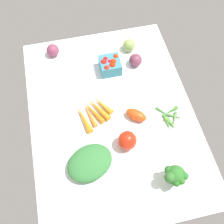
# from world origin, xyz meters

# --- Properties ---
(tablecloth) EXTENTS (1.04, 0.76, 0.02)m
(tablecloth) POSITION_xyz_m (0.00, 0.00, 0.01)
(tablecloth) COLOR white
(tablecloth) RESTS_ON ground
(carrot_bunch) EXTENTS (0.19, 0.18, 0.03)m
(carrot_bunch) POSITION_xyz_m (-0.03, -0.08, 0.03)
(carrot_bunch) COLOR orange
(carrot_bunch) RESTS_ON tablecloth
(bell_pepper_red) EXTENTS (0.11, 0.11, 0.09)m
(bell_pepper_red) POSITION_xyz_m (0.16, 0.03, 0.07)
(bell_pepper_red) COLOR red
(bell_pepper_red) RESTS_ON tablecloth
(red_onion_center) EXTENTS (0.07, 0.07, 0.07)m
(red_onion_center) POSITION_xyz_m (-0.26, 0.18, 0.05)
(red_onion_center) COLOR brown
(red_onion_center) RESTS_ON tablecloth
(red_onion_near_basket) EXTENTS (0.07, 0.07, 0.07)m
(red_onion_near_basket) POSITION_xyz_m (-0.42, -0.22, 0.05)
(red_onion_near_basket) COLOR #813954
(red_onion_near_basket) RESTS_ON tablecloth
(heirloom_tomato_green) EXTENTS (0.07, 0.07, 0.07)m
(heirloom_tomato_green) POSITION_xyz_m (-0.37, 0.17, 0.05)
(heirloom_tomato_green) COLOR #88A453
(heirloom_tomato_green) RESTS_ON tablecloth
(broccoli_head) EXTENTS (0.09, 0.10, 0.11)m
(broccoli_head) POSITION_xyz_m (0.36, 0.17, 0.09)
(broccoli_head) COLOR #9CC88C
(broccoli_head) RESTS_ON tablecloth
(okra_pile) EXTENTS (0.15, 0.12, 0.02)m
(okra_pile) POSITION_xyz_m (0.09, 0.26, 0.03)
(okra_pile) COLOR #478841
(okra_pile) RESTS_ON tablecloth
(leafy_greens_clump) EXTENTS (0.21, 0.24, 0.06)m
(leafy_greens_clump) POSITION_xyz_m (0.22, -0.14, 0.05)
(leafy_greens_clump) COLOR #34773A
(leafy_greens_clump) RESTS_ON tablecloth
(roma_tomato) EXTENTS (0.10, 0.11, 0.05)m
(roma_tomato) POSITION_xyz_m (0.04, 0.10, 0.05)
(roma_tomato) COLOR #D54A17
(roma_tomato) RESTS_ON tablecloth
(berry_basket) EXTENTS (0.10, 0.10, 0.08)m
(berry_basket) POSITION_xyz_m (-0.26, 0.05, 0.06)
(berry_basket) COLOR teal
(berry_basket) RESTS_ON tablecloth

